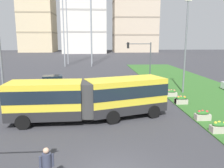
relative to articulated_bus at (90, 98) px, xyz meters
name	(u,v)px	position (x,y,z in m)	size (l,w,h in m)	color
articulated_bus	(90,98)	(0.00, 0.00, 0.00)	(11.86, 4.59, 3.00)	yellow
car_silver_hatch	(54,82)	(-4.84, 11.67, -0.90)	(4.60, 2.47, 1.58)	#B7BABF
pedestrian_crossing	(47,165)	(-1.51, -8.09, -0.65)	(0.55, 0.36, 1.74)	#4C4238
flower_planter_1	(219,127)	(8.34, -3.31, -1.23)	(1.10, 0.56, 0.74)	#B7AD9E
flower_planter_2	(203,115)	(8.34, -0.97, -1.23)	(1.10, 0.56, 0.74)	#B7AD9E
flower_planter_3	(181,100)	(8.34, 3.34, -1.23)	(1.10, 0.56, 0.74)	#B7AD9E
flower_planter_4	(181,100)	(8.34, 3.46, -1.23)	(1.10, 0.56, 0.74)	#B7AD9E
flower_planter_5	(171,93)	(8.34, 6.17, -1.23)	(1.10, 0.56, 0.74)	#B7AD9E
traffic_light_far_right	(142,55)	(6.78, 14.39, 2.21)	(3.51, 0.28, 5.61)	#474C51
streetlight_left	(0,47)	(-7.30, 2.61, 3.72)	(0.70, 0.28, 9.85)	slate
streetlight_median	(186,44)	(10.24, 7.90, 3.88)	(0.70, 0.28, 10.17)	slate
apartment_tower_west	(37,14)	(-28.80, 102.98, 16.75)	(16.43, 16.71, 36.78)	beige
apartment_tower_westcentre	(84,12)	(-4.75, 90.75, 16.52)	(19.48, 16.65, 36.30)	silver
apartment_tower_centre	(135,11)	(19.74, 99.36, 18.58)	(21.55, 15.25, 40.42)	#C6B299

